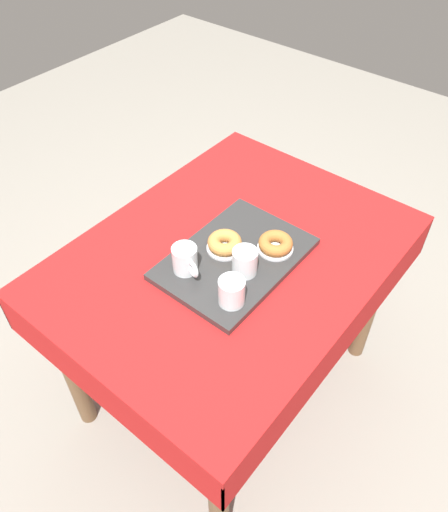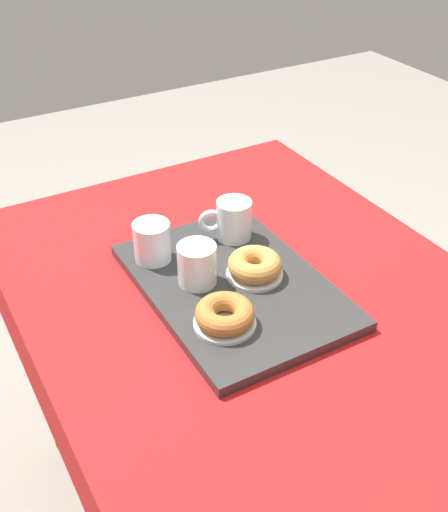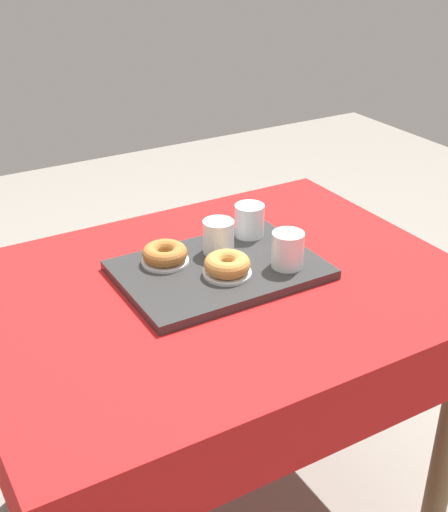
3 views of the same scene
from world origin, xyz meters
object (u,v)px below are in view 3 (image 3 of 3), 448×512
water_glass_near (218,238)px  sugar_donut_left (165,253)px  serving_tray (219,270)px  donut_plate_right (227,273)px  dining_table (218,328)px  donut_plate_left (165,261)px  sugar_donut_right (227,264)px  water_glass_far (249,222)px  tea_mug_left (287,250)px

water_glass_near → sugar_donut_left: (0.14, -0.02, -0.01)m
serving_tray → donut_plate_right: bearing=83.8°
dining_table → donut_plate_left: bearing=-54.7°
sugar_donut_right → donut_plate_right: bearing=0.0°
dining_table → sugar_donut_left: 0.22m
water_glass_far → donut_plate_left: bearing=5.8°
water_glass_near → sugar_donut_right: (0.04, 0.11, -0.01)m
tea_mug_left → serving_tray: bearing=-29.9°
sugar_donut_left → sugar_donut_right: sugar_donut_right is taller
dining_table → serving_tray: (-0.02, -0.03, 0.14)m
tea_mug_left → water_glass_near: (0.10, -0.14, -0.00)m
donut_plate_left → donut_plate_right: same height
sugar_donut_right → tea_mug_left: bearing=166.7°
donut_plate_right → serving_tray: bearing=-96.2°
tea_mug_left → sugar_donut_left: tea_mug_left is taller
tea_mug_left → water_glass_near: tea_mug_left is taller
tea_mug_left → sugar_donut_right: size_ratio=1.05×
water_glass_far → sugar_donut_left: (0.25, 0.03, -0.01)m
water_glass_near → donut_plate_left: (0.14, -0.02, -0.03)m
serving_tray → tea_mug_left: (-0.14, 0.08, 0.05)m
dining_table → sugar_donut_right: (-0.02, 0.01, 0.17)m
water_glass_far → dining_table: bearing=38.8°
sugar_donut_left → sugar_donut_right: 0.16m
dining_table → sugar_donut_right: sugar_donut_right is taller
water_glass_far → donut_plate_left: water_glass_far is taller
dining_table → sugar_donut_right: size_ratio=10.68×
donut_plate_right → sugar_donut_right: size_ratio=1.06×
water_glass_far → donut_plate_left: 0.25m
water_glass_far → sugar_donut_right: bearing=44.2°
dining_table → water_glass_far: water_glass_far is taller
donut_plate_left → dining_table: bearing=125.3°
dining_table → serving_tray: serving_tray is taller
serving_tray → tea_mug_left: 0.17m
serving_tray → donut_plate_left: (0.10, -0.08, 0.01)m
dining_table → water_glass_near: (-0.06, -0.10, 0.18)m
donut_plate_right → sugar_donut_right: 0.02m
tea_mug_left → donut_plate_right: (0.14, -0.03, -0.04)m
tea_mug_left → donut_plate_right: bearing=-13.3°
tea_mug_left → donut_plate_left: (0.24, -0.16, -0.04)m
donut_plate_right → tea_mug_left: bearing=166.7°
donut_plate_left → water_glass_near: bearing=173.1°
water_glass_near → sugar_donut_left: water_glass_near is taller
donut_plate_left → donut_plate_right: size_ratio=1.00×
serving_tray → water_glass_near: water_glass_near is taller
sugar_donut_right → dining_table: bearing=-30.8°
donut_plate_right → sugar_donut_right: bearing=0.0°
donut_plate_left → sugar_donut_right: 0.16m
water_glass_far → sugar_donut_right: (0.15, 0.15, -0.01)m
dining_table → water_glass_far: size_ratio=13.81×
water_glass_far → tea_mug_left: bearing=86.8°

